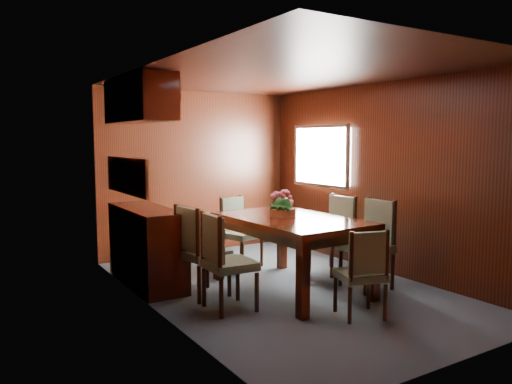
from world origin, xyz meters
TOP-DOWN VIEW (x-y plane):
  - ground at (0.00, 0.00)m, footprint 4.50×4.50m
  - room_shell at (-0.10, 0.33)m, footprint 3.06×4.52m
  - sideboard at (-1.25, 1.00)m, footprint 0.48×1.40m
  - dining_table at (0.05, -0.06)m, footprint 1.15×1.78m
  - chair_left_near at (-0.93, -0.28)m, footprint 0.46×0.48m
  - chair_left_far at (-0.96, 0.24)m, footprint 0.52×0.54m
  - chair_right_near at (0.89, -0.48)m, footprint 0.48×0.49m
  - chair_right_far at (1.00, 0.27)m, footprint 0.48×0.50m
  - chair_head at (0.08, -1.18)m, footprint 0.51×0.50m
  - chair_foot at (0.07, 1.17)m, footprint 0.55×0.54m
  - flower_centerpiece at (0.02, 0.05)m, footprint 0.31×0.31m

SIDE VIEW (x-z plane):
  - ground at x=0.00m, z-range 0.00..0.00m
  - sideboard at x=-1.25m, z-range 0.00..0.90m
  - chair_head at x=0.08m, z-range 0.05..0.91m
  - chair_foot at x=0.07m, z-range 0.05..0.98m
  - chair_left_near at x=-0.93m, z-range 0.05..1.03m
  - chair_right_far at x=1.00m, z-range 0.05..1.04m
  - chair_left_far at x=-0.96m, z-range 0.05..1.05m
  - chair_right_near at x=0.89m, z-range 0.06..1.07m
  - dining_table at x=0.05m, z-range 0.30..1.12m
  - flower_centerpiece at x=0.02m, z-range 0.82..1.13m
  - room_shell at x=-0.10m, z-range 0.43..2.84m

